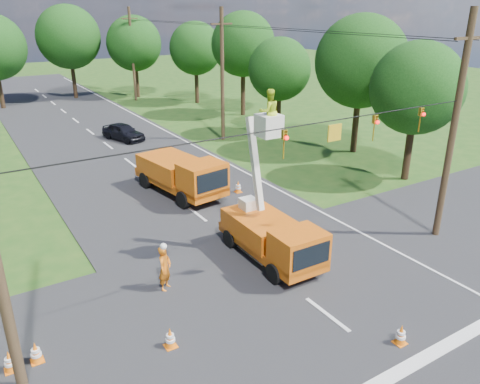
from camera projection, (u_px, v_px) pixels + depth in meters
ground at (130, 163)px, 32.01m from camera, size 140.00×140.00×0.00m
road_main at (130, 163)px, 32.01m from camera, size 12.00×100.00×0.06m
road_cross at (292, 288)px, 17.80m from camera, size 56.00×10.00×0.07m
stop_bar at (401, 372)px, 13.69m from camera, size 9.00×0.45×0.02m
edge_line at (203, 151)px, 34.76m from camera, size 0.12×90.00×0.02m
bucket_truck at (272, 227)px, 19.26m from camera, size 2.24×5.44×7.10m
second_truck at (182, 174)px, 26.26m from camera, size 3.23×6.53×2.34m
ground_worker at (165, 268)px, 17.41m from camera, size 0.78×0.75×1.80m
distant_car at (123, 132)px, 37.31m from camera, size 2.82×4.29×1.36m
traffic_cone_1 at (401, 335)px, 14.71m from camera, size 0.38×0.38×0.71m
traffic_cone_2 at (236, 229)px, 21.67m from camera, size 0.38×0.38×0.71m
traffic_cone_3 at (238, 187)px, 26.80m from camera, size 0.38×0.38×0.71m
traffic_cone_4 at (170, 338)px, 14.57m from camera, size 0.38×0.38×0.71m
traffic_cone_5 at (36, 353)px, 13.95m from camera, size 0.38×0.38×0.71m
traffic_cone_6 at (10, 361)px, 13.61m from camera, size 0.38×0.38×0.71m
pole_right_near at (454, 128)px, 20.08m from camera, size 1.80×0.30×10.00m
pole_right_mid at (222, 75)px, 35.87m from camera, size 1.80×0.30×10.00m
pole_right_far at (132, 54)px, 51.66m from camera, size 1.80×0.30×10.00m
signal_span at (348, 130)px, 16.71m from camera, size 18.00×0.29×1.07m
tree_right_a at (417, 88)px, 27.10m from camera, size 5.40×5.40×8.28m
tree_right_b at (361, 62)px, 32.25m from camera, size 6.40×6.40×9.65m
tree_right_c at (280, 69)px, 37.31m from camera, size 5.00×5.00×7.83m
tree_right_d at (243, 44)px, 43.91m from camera, size 6.00×6.00×9.70m
tree_right_e at (196, 48)px, 50.06m from camera, size 5.60×5.60×8.63m
tree_far_b at (68, 37)px, 52.29m from camera, size 7.00×7.00×10.32m
tree_far_c at (134, 44)px, 53.38m from camera, size 6.20×6.20×9.18m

